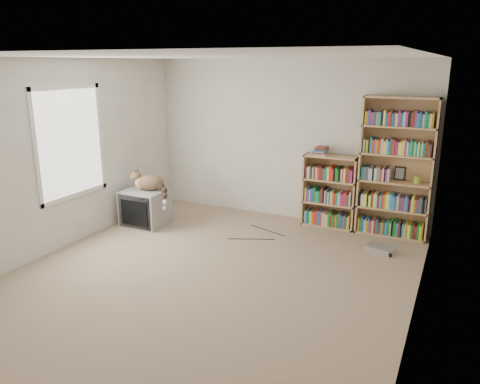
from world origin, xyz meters
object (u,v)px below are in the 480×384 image
at_px(dvd_player, 380,249).
at_px(bookcase_tall, 396,172).
at_px(bookcase_short, 330,194).
at_px(crt_tv, 146,207).
at_px(cat, 152,185).

bearing_deg(dvd_player, bookcase_tall, 104.67).
bearing_deg(bookcase_short, crt_tv, -155.43).
relative_size(crt_tv, dvd_player, 1.86).
distance_m(bookcase_short, dvd_player, 1.26).
xyz_separation_m(crt_tv, dvd_player, (3.48, 0.44, -0.23)).
bearing_deg(cat, bookcase_tall, -0.73).
relative_size(cat, bookcase_short, 0.64).
bearing_deg(bookcase_short, bookcase_tall, 0.10).
bearing_deg(bookcase_tall, cat, -161.33).
bearing_deg(cat, crt_tv, 176.89).
distance_m(cat, bookcase_tall, 3.59).
bearing_deg(crt_tv, dvd_player, 6.78).
height_order(bookcase_short, dvd_player, bookcase_short).
relative_size(bookcase_tall, dvd_player, 5.83).
relative_size(cat, dvd_player, 2.08).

